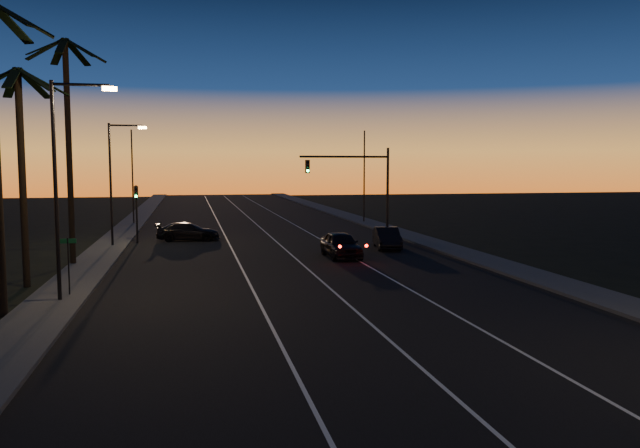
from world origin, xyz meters
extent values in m
cube|color=black|center=(0.00, 30.00, 0.01)|extent=(20.00, 170.00, 0.01)
cube|color=#3C3C39|center=(-11.20, 30.00, 0.08)|extent=(2.40, 170.00, 0.16)
cube|color=#3C3C39|center=(11.20, 30.00, 0.08)|extent=(2.40, 170.00, 0.16)
cube|color=silver|center=(-3.00, 30.00, 0.02)|extent=(0.12, 160.00, 0.01)
cube|color=silver|center=(0.50, 30.00, 0.02)|extent=(0.12, 160.00, 0.01)
cube|color=silver|center=(4.00, 30.00, 0.02)|extent=(0.12, 160.00, 0.01)
cube|color=black|center=(-11.57, 18.26, 10.94)|extent=(2.18, 0.92, 1.18)
cube|color=black|center=(-12.16, 18.97, 10.94)|extent=(1.25, 2.12, 1.18)
cube|color=black|center=(-11.75, 17.36, 10.94)|extent=(1.95, 1.61, 1.18)
cylinder|color=black|center=(-13.20, 24.00, 5.00)|extent=(0.32, 0.32, 10.00)
cube|color=black|center=(-12.17, 24.26, 9.44)|extent=(2.18, 0.92, 1.18)
cube|color=black|center=(-12.76, 24.97, 9.44)|extent=(1.25, 2.12, 1.18)
cube|color=black|center=(-13.68, 24.94, 9.44)|extent=(1.34, 2.09, 1.18)
cube|color=black|center=(-13.17, 22.94, 9.44)|extent=(0.45, 2.16, 1.18)
cube|color=black|center=(-12.35, 23.36, 9.44)|extent=(1.95, 1.61, 1.18)
cylinder|color=black|center=(-12.20, 30.00, 6.25)|extent=(0.32, 0.32, 12.50)
cube|color=black|center=(-11.17, 30.26, 11.94)|extent=(2.18, 0.92, 1.18)
cube|color=black|center=(-11.76, 30.97, 11.94)|extent=(1.25, 2.12, 1.18)
cube|color=black|center=(-12.68, 30.94, 11.94)|extent=(1.34, 2.09, 1.18)
cube|color=black|center=(-13.24, 30.21, 11.94)|extent=(2.18, 0.82, 1.18)
cube|color=black|center=(-13.01, 29.32, 11.94)|extent=(1.90, 1.69, 1.18)
cube|color=black|center=(-12.17, 28.94, 11.94)|extent=(0.45, 2.16, 1.18)
cube|color=black|center=(-11.35, 29.36, 11.94)|extent=(1.95, 1.61, 1.18)
cylinder|color=black|center=(-11.00, 20.00, 4.50)|extent=(0.16, 0.16, 9.00)
cylinder|color=black|center=(-9.90, 20.00, 8.85)|extent=(2.20, 0.12, 0.12)
cube|color=#E5A55B|center=(-8.80, 20.00, 8.72)|extent=(0.55, 0.26, 0.16)
cylinder|color=black|center=(-11.00, 38.00, 4.25)|extent=(0.16, 0.16, 8.50)
cylinder|color=black|center=(-9.90, 38.00, 8.35)|extent=(2.20, 0.12, 0.12)
cube|color=#E5A55B|center=(-8.80, 38.00, 8.22)|extent=(0.55, 0.26, 0.16)
cylinder|color=black|center=(-10.80, 21.00, 1.30)|extent=(0.06, 0.06, 2.60)
cube|color=#0C4D24|center=(-10.80, 21.00, 2.45)|extent=(0.70, 0.03, 0.20)
cylinder|color=black|center=(9.50, 40.00, 3.50)|extent=(0.20, 0.20, 7.00)
cylinder|color=black|center=(6.00, 40.00, 6.30)|extent=(7.00, 0.16, 0.16)
cube|color=black|center=(3.10, 40.00, 5.55)|extent=(0.32, 0.28, 1.00)
sphere|color=black|center=(3.10, 39.83, 5.87)|extent=(0.20, 0.20, 0.20)
sphere|color=black|center=(3.10, 39.83, 5.55)|extent=(0.20, 0.20, 0.20)
sphere|color=#14FF59|center=(3.10, 39.83, 5.23)|extent=(0.20, 0.20, 0.20)
cylinder|color=black|center=(-9.50, 40.00, 2.10)|extent=(0.14, 0.14, 4.20)
cube|color=black|center=(-9.50, 40.00, 3.70)|extent=(0.28, 0.25, 0.90)
sphere|color=black|center=(-9.50, 39.85, 3.98)|extent=(0.18, 0.18, 0.18)
sphere|color=black|center=(-9.50, 39.85, 3.70)|extent=(0.18, 0.18, 0.18)
sphere|color=#14FF59|center=(-9.50, 39.85, 3.42)|extent=(0.18, 0.18, 0.18)
cylinder|color=black|center=(-11.00, 55.00, 4.50)|extent=(0.14, 0.14, 9.00)
cylinder|color=black|center=(11.00, 52.00, 4.50)|extent=(0.14, 0.14, 9.00)
imported|color=black|center=(3.31, 30.08, 0.80)|extent=(1.94, 4.65, 1.57)
sphere|color=#FF0F05|center=(2.58, 27.32, 1.05)|extent=(0.18, 0.18, 0.18)
sphere|color=#FF0F05|center=(4.15, 27.34, 1.05)|extent=(0.18, 0.18, 0.18)
imported|color=black|center=(7.33, 33.37, 0.73)|extent=(2.24, 4.55, 1.43)
imported|color=black|center=(-5.88, 40.69, 0.69)|extent=(4.83, 2.26, 1.37)
camera|label=1|loc=(-5.72, -6.75, 5.63)|focal=35.00mm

